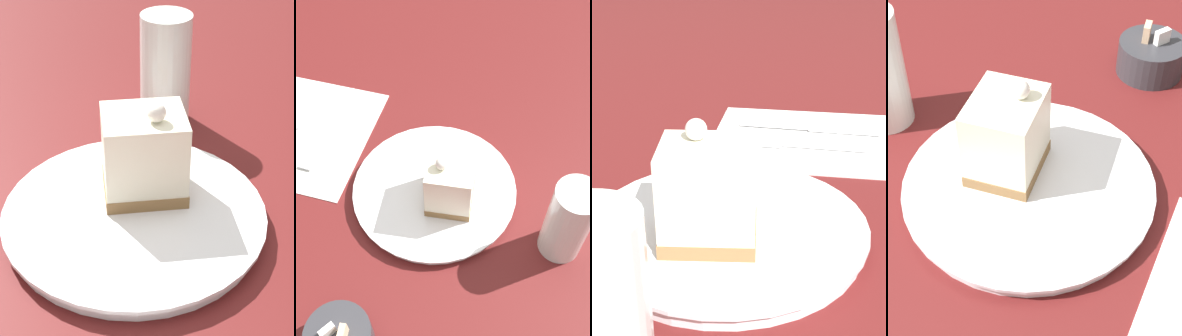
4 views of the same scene
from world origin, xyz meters
The scene contains 7 objects.
ground_plane centered at (0.00, 0.00, 0.00)m, with size 4.00×4.00×0.00m, color #5B1919.
plate centered at (0.03, 0.01, 0.01)m, with size 0.26×0.26×0.02m.
cake_slice centered at (0.00, 0.01, 0.06)m, with size 0.09×0.10×0.11m.
napkin centered at (0.28, -0.01, 0.00)m, with size 0.24×0.28×0.00m.
fork centered at (0.25, 0.00, 0.01)m, with size 0.04×0.16×0.00m.
knife centered at (0.31, -0.03, 0.01)m, with size 0.04×0.19×0.00m.
drinking_glass centered at (-0.17, 0.01, 0.07)m, with size 0.06×0.06×0.14m.
Camera 3 is at (-0.38, -0.14, 0.28)m, focal length 60.00 mm.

